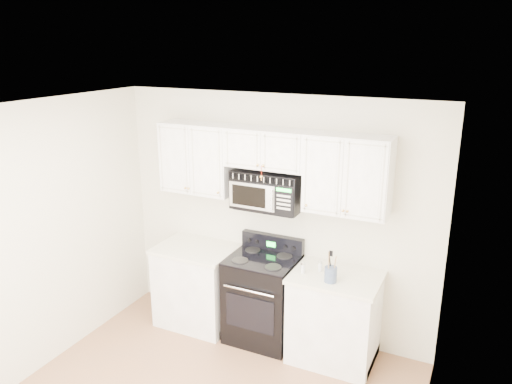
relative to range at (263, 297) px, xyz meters
The scene contains 9 objects.
room 1.67m from the range, 90.14° to the right, with size 3.51×3.51×2.61m.
base_cabinet_left 0.81m from the range, behind, with size 0.86×0.65×0.92m.
base_cabinet_right 0.80m from the range, ahead, with size 0.86×0.65×0.92m.
range is the anchor object (origin of this frame).
upper_cabinets 1.46m from the range, 91.53° to the left, with size 2.44×0.37×0.75m.
microwave 1.17m from the range, 89.30° to the left, with size 0.71×0.41×0.39m.
utensil_crock 0.95m from the range, 12.39° to the right, with size 0.12×0.12×0.32m.
shaker_salt 0.70m from the range, 13.12° to the right, with size 0.05×0.05×0.11m.
shaker_pepper 0.79m from the range, ahead, with size 0.04×0.04×0.11m.
Camera 1 is at (1.98, -2.86, 3.09)m, focal length 35.00 mm.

